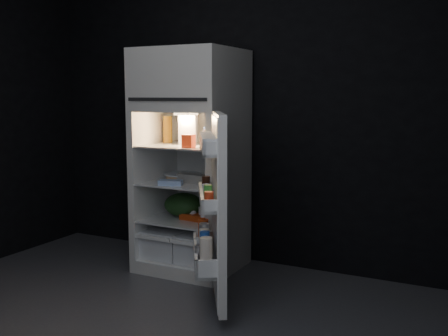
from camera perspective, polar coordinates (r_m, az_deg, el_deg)
The scene contains 16 objects.
wall_back at distance 4.40m, azimuth 3.33°, elevation 7.01°, with size 4.00×0.00×2.70m, color black.
refrigerator at distance 4.26m, azimuth -3.44°, elevation 1.65°, with size 0.76×0.71×1.78m.
fridge_door at distance 3.42m, azimuth -1.07°, elevation -4.62°, with size 0.53×0.72×1.22m.
milk_jug at distance 4.24m, azimuth -3.92°, elevation 4.21°, with size 0.14×0.14×0.24m, color white.
mayo_jar at distance 4.20m, azimuth -1.42°, elevation 3.50°, with size 0.12×0.12×0.14m, color #1E47A4.
jam_jar at distance 4.15m, azimuth -1.52°, elevation 3.38°, with size 0.10×0.10×0.13m, color black.
amber_bottle at distance 4.42m, azimuth -6.16°, elevation 4.20°, with size 0.08×0.08×0.22m, color #B0741C.
small_carton at distance 3.97m, azimuth -3.88°, elevation 2.94°, with size 0.09×0.07×0.10m, color red.
egg_carton at distance 4.18m, azimuth -3.39°, elevation -1.15°, with size 0.26×0.10×0.07m, color gray.
pie at distance 4.37m, azimuth -4.51°, elevation -0.97°, with size 0.28×0.28×0.04m, color tan.
flat_package at distance 4.09m, azimuth -5.84°, elevation -1.60°, with size 0.18×0.09×0.04m, color #89A5D4.
wrapped_pkg at distance 4.29m, azimuth -0.46°, elevation -1.05°, with size 0.11×0.09×0.05m, color beige.
produce_bag at distance 4.34m, azimuth -4.40°, elevation -4.02°, with size 0.33×0.28×0.20m, color #193815.
yogurt_tray at distance 4.23m, azimuth -2.78°, elevation -5.34°, with size 0.28×0.15×0.05m, color #B1360F.
small_can_red at distance 4.34m, azimuth -1.64°, elevation -4.70°, with size 0.06×0.06×0.09m, color #B1360F.
small_can_silver at distance 4.27m, azimuth -0.21°, elevation -4.92°, with size 0.06×0.06×0.09m, color silver.
Camera 1 is at (1.77, -2.33, 1.42)m, focal length 42.00 mm.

